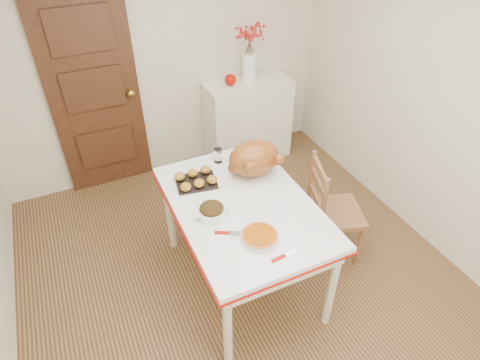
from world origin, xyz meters
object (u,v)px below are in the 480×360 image
chair_oak (336,210)px  pumpkin_pie (260,236)px  kitchen_table (243,245)px  sideboard (248,120)px  turkey_platter (254,160)px

chair_oak → pumpkin_pie: (-0.90, -0.33, 0.39)m
chair_oak → pumpkin_pie: chair_oak is taller
kitchen_table → chair_oak: size_ratio=1.45×
chair_oak → sideboard: bearing=18.1°
kitchen_table → pumpkin_pie: 0.58m
sideboard → kitchen_table: size_ratio=0.67×
sideboard → turkey_platter: turkey_platter is taller
sideboard → chair_oak: chair_oak is taller
kitchen_table → turkey_platter: 0.67m
sideboard → chair_oak: (-0.01, -1.71, 0.02)m
turkey_platter → kitchen_table: bearing=-123.6°
kitchen_table → turkey_platter: bearing=51.0°
turkey_platter → pumpkin_pie: (-0.27, -0.63, -0.12)m
chair_oak → turkey_platter: size_ratio=2.09×
sideboard → pumpkin_pie: size_ratio=3.71×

